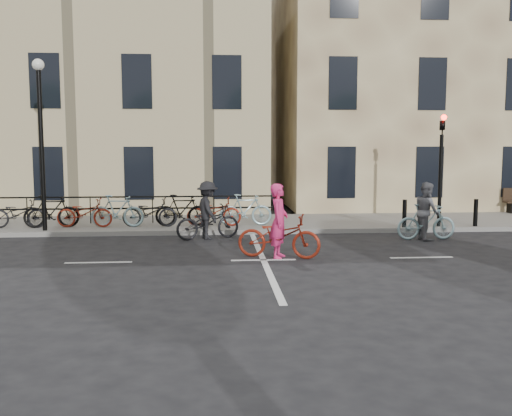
{
  "coord_description": "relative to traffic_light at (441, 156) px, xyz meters",
  "views": [
    {
      "loc": [
        -1.23,
        -13.76,
        2.85
      ],
      "look_at": [
        -0.05,
        1.75,
        1.1
      ],
      "focal_mm": 40.0,
      "sensor_mm": 36.0,
      "label": 1
    }
  ],
  "objects": [
    {
      "name": "cyclist_pink",
      "position": [
        -5.79,
        -4.07,
        -1.8
      ],
      "size": [
        2.22,
        1.32,
        1.87
      ],
      "rotation": [
        0.0,
        0.0,
        1.27
      ],
      "color": "maroon",
      "rests_on": "ground"
    },
    {
      "name": "ground",
      "position": [
        -6.2,
        -4.34,
        -2.45
      ],
      "size": [
        120.0,
        120.0,
        0.0
      ],
      "primitive_type": "plane",
      "color": "black",
      "rests_on": "ground"
    },
    {
      "name": "parked_bikes",
      "position": [
        -10.07,
        0.7,
        -1.81
      ],
      "size": [
        9.35,
        1.23,
        1.05
      ],
      "color": "black",
      "rests_on": "sidewalk"
    },
    {
      "name": "bollard_west",
      "position": [
        1.2,
        -0.09,
        -1.85
      ],
      "size": [
        0.14,
        0.14,
        0.9
      ],
      "primitive_type": "cylinder",
      "color": "black",
      "rests_on": "sidewalk"
    },
    {
      "name": "cyclist_dark",
      "position": [
        -7.59,
        -1.06,
        -1.77
      ],
      "size": [
        2.08,
        1.3,
        1.75
      ],
      "rotation": [
        0.0,
        0.0,
        1.91
      ],
      "color": "black",
      "rests_on": "ground"
    },
    {
      "name": "lamp_post",
      "position": [
        -12.7,
        0.06,
        1.04
      ],
      "size": [
        0.36,
        0.36,
        5.28
      ],
      "color": "black",
      "rests_on": "sidewalk"
    },
    {
      "name": "traffic_light",
      "position": [
        0.0,
        0.0,
        0.0
      ],
      "size": [
        0.18,
        0.3,
        3.9
      ],
      "color": "black",
      "rests_on": "sidewalk"
    },
    {
      "name": "cyclist_grey",
      "position": [
        -1.08,
        -1.7,
        -1.75
      ],
      "size": [
        1.8,
        0.86,
        1.73
      ],
      "rotation": [
        0.0,
        0.0,
        1.6
      ],
      "color": "#86AAAF",
      "rests_on": "ground"
    },
    {
      "name": "bollard_east",
      "position": [
        -1.2,
        -0.09,
        -1.85
      ],
      "size": [
        0.14,
        0.14,
        0.9
      ],
      "primitive_type": "cylinder",
      "color": "black",
      "rests_on": "sidewalk"
    },
    {
      "name": "building_east",
      "position": [
        2.8,
        8.66,
        3.7
      ],
      "size": [
        14.0,
        10.0,
        12.0
      ],
      "primitive_type": "cube",
      "color": "#987F5B",
      "rests_on": "sidewalk"
    },
    {
      "name": "sidewalk",
      "position": [
        -10.2,
        1.66,
        -2.38
      ],
      "size": [
        46.0,
        4.0,
        0.15
      ],
      "primitive_type": "cube",
      "color": "slate",
      "rests_on": "ground"
    },
    {
      "name": "building_west",
      "position": [
        -15.2,
        8.66,
        2.7
      ],
      "size": [
        20.0,
        10.0,
        10.0
      ],
      "primitive_type": "cube",
      "color": "tan",
      "rests_on": "sidewalk"
    }
  ]
}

